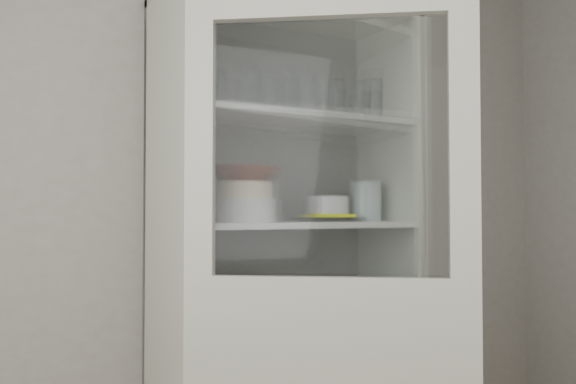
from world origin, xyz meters
TOP-DOWN VIEW (x-y plane):
  - wall_back at (0.00, 1.50)m, footprint 3.60×0.02m
  - pantry_cabinet at (0.20, 1.34)m, footprint 1.00×0.45m
  - cupboard_door at (0.06, 0.78)m, footprint 0.74×0.58m
  - tumbler_0 at (-0.21, 1.11)m, footprint 0.08×0.08m
  - tumbler_1 at (-0.03, 1.15)m, footprint 0.08×0.08m
  - tumbler_2 at (0.20, 1.13)m, footprint 0.10×0.10m
  - tumbler_3 at (0.14, 1.14)m, footprint 0.08×0.08m
  - tumbler_4 at (0.36, 1.17)m, footprint 0.09×0.09m
  - tumbler_5 at (0.47, 1.16)m, footprint 0.09×0.09m
  - tumbler_6 at (0.50, 1.14)m, footprint 0.10×0.10m
  - tumbler_7 at (-0.19, 1.29)m, footprint 0.09×0.09m
  - tumbler_8 at (-0.11, 1.25)m, footprint 0.09×0.09m
  - tumbler_9 at (0.20, 1.25)m, footprint 0.09×0.09m
  - tumbler_10 at (0.06, 1.26)m, footprint 0.08×0.08m
  - tumbler_11 at (0.21, 1.27)m, footprint 0.10×0.10m
  - goblet_0 at (0.04, 1.40)m, footprint 0.07×0.07m
  - goblet_1 at (0.18, 1.35)m, footprint 0.07×0.07m
  - goblet_2 at (0.38, 1.34)m, footprint 0.07×0.07m
  - goblet_3 at (0.61, 1.40)m, footprint 0.07×0.07m
  - plate_stack_front at (-0.00, 1.24)m, footprint 0.23×0.23m
  - plate_stack_back at (-0.03, 1.36)m, footprint 0.20×0.20m
  - cream_bowl at (-0.00, 1.24)m, footprint 0.21×0.21m
  - terracotta_bowl at (-0.00, 1.24)m, footprint 0.30×0.30m
  - glass_platter at (0.39, 1.28)m, footprint 0.31×0.31m
  - yellow_trivet at (0.39, 1.28)m, footprint 0.20×0.20m
  - white_ramekin at (0.39, 1.28)m, footprint 0.21×0.21m
  - grey_bowl_stack at (0.56, 1.26)m, footprint 0.12×0.12m
  - mug_blue at (0.52, 1.23)m, footprint 0.15×0.15m
  - mug_teal at (0.54, 1.29)m, footprint 0.14×0.14m
  - mug_white at (0.47, 1.18)m, footprint 0.11×0.11m
  - teal_jar at (0.41, 1.32)m, footprint 0.10×0.10m
  - measuring_cups at (0.12, 1.19)m, footprint 0.09×0.09m
  - white_canister at (-0.02, 1.31)m, footprint 0.14×0.14m
  - tumbler_12 at (0.03, 1.12)m, footprint 0.06×0.06m

SIDE VIEW (x-z plane):
  - cupboard_door at x=0.06m, z-range -0.13..1.87m
  - measuring_cups at x=0.12m, z-range 0.86..0.90m
  - mug_blue at x=0.52m, z-range 0.86..0.95m
  - mug_white at x=0.47m, z-range 0.86..0.96m
  - mug_teal at x=0.54m, z-range 0.86..0.96m
  - teal_jar at x=0.41m, z-range 0.86..0.98m
  - white_canister at x=-0.02m, z-range 0.86..0.99m
  - pantry_cabinet at x=0.20m, z-range -0.11..1.99m
  - glass_platter at x=0.39m, z-range 1.26..1.28m
  - yellow_trivet at x=0.39m, z-range 1.28..1.29m
  - wall_back at x=0.00m, z-range 0.00..2.60m
  - plate_stack_front at x=0.00m, z-range 1.26..1.34m
  - plate_stack_back at x=-0.03m, z-range 1.26..1.37m
  - white_ramekin at x=0.39m, z-range 1.29..1.36m
  - grey_bowl_stack at x=0.56m, z-range 1.26..1.42m
  - cream_bowl at x=0.00m, z-range 1.34..1.41m
  - terracotta_bowl at x=0.00m, z-range 1.41..1.46m
  - tumbler_0 at x=-0.21m, z-range 1.66..1.79m
  - tumbler_12 at x=0.03m, z-range 1.66..1.79m
  - tumbler_10 at x=0.06m, z-range 1.66..1.79m
  - tumbler_3 at x=0.14m, z-range 1.66..1.80m
  - tumbler_9 at x=0.20m, z-range 1.66..1.80m
  - tumbler_8 at x=-0.11m, z-range 1.66..1.80m
  - tumbler_4 at x=0.36m, z-range 1.66..1.81m
  - tumbler_1 at x=-0.03m, z-range 1.66..1.81m
  - tumbler_2 at x=0.20m, z-range 1.66..1.81m
  - tumbler_7 at x=-0.19m, z-range 1.66..1.81m
  - tumbler_5 at x=0.47m, z-range 1.66..1.81m
  - tumbler_11 at x=0.21m, z-range 1.66..1.81m
  - tumbler_6 at x=0.50m, z-range 1.66..1.82m
  - goblet_1 at x=0.18m, z-range 1.66..1.82m
  - goblet_0 at x=0.04m, z-range 1.66..1.82m
  - goblet_3 at x=0.61m, z-range 1.66..1.82m
  - goblet_2 at x=0.38m, z-range 1.66..1.83m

